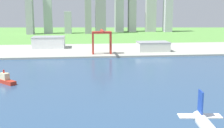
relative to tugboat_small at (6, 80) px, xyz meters
name	(u,v)px	position (x,y,z in m)	size (l,w,h in m)	color
ground_plane	(99,80)	(84.13, 5.72, -3.52)	(2400.00, 2400.00, 0.00)	#589341
water_bay	(104,98)	(84.13, -54.28, -3.45)	(840.00, 360.00, 0.15)	#2D4C70
industrial_pier	(91,50)	(84.13, 195.72, -2.27)	(840.00, 140.00, 2.50)	#A1A496
tugboat_small	(6,80)	(0.00, 0.00, 0.00)	(20.30, 20.79, 12.09)	#B22D1E
port_crane_red	(102,36)	(97.84, 145.68, 24.17)	(27.42, 39.99, 34.35)	#B72D23
warehouse_main	(49,42)	(16.92, 219.99, 8.16)	(51.55, 35.35, 18.31)	white
warehouse_annex	(153,46)	(176.47, 166.61, 6.05)	(47.10, 30.43, 14.09)	silver
distant_skyline	(109,10)	(144.56, 528.60, 57.18)	(385.35, 73.26, 150.76)	#A09EAA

